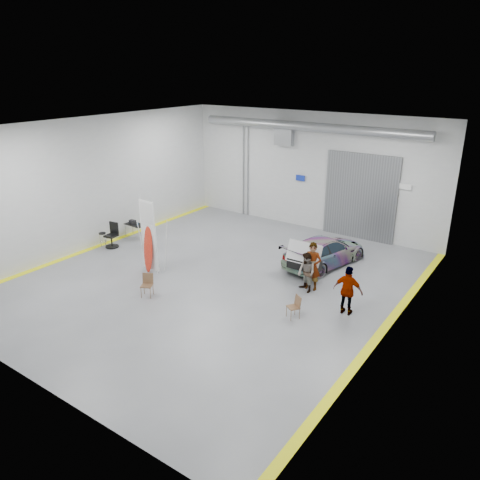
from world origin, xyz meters
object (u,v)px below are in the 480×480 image
Objects in this scene: folding_chair_near at (147,290)px; work_table at (135,224)px; person_b at (306,273)px; surfboard_display at (149,242)px; person_c at (348,291)px; sedan_car at (325,251)px; person_a at (312,266)px; folding_chair_far at (293,311)px; office_chair at (113,237)px; shop_stool at (103,240)px.

work_table is (-5.15, 4.22, 0.43)m from folding_chair_near.
person_b is 1.38× the size of work_table.
work_table is at bearing 149.69° from surfboard_display.
sedan_car is at bearing -57.33° from person_c.
person_a is 2.37× the size of folding_chair_far.
folding_chair_near is (-4.71, -4.04, -0.68)m from person_a.
folding_chair_far is (6.72, 0.04, -1.07)m from surfboard_display.
person_b is 2.19m from folding_chair_far.
person_c is at bearing -6.25° from office_chair.
person_b is (-0.08, -0.31, -0.17)m from person_a.
office_chair is (-9.64, -1.05, -0.26)m from person_b.
person_a is 1.07× the size of person_c.
person_b is 2.30× the size of shop_stool.
surfboard_display is 6.80m from folding_chair_far.
folding_chair_far is 10.68m from work_table.
surfboard_display is at bearing -35.14° from work_table.
work_table is (-3.65, 2.57, -0.62)m from surfboard_display.
person_c is 2.22× the size of folding_chair_far.
surfboard_display is 4.81× the size of shop_stool.
person_b reaches higher than work_table.
sedan_car is 2.42× the size of person_c.
folding_chair_near is (-6.59, -3.00, -0.62)m from person_c.
office_chair is (-3.52, 1.03, -0.80)m from surfboard_display.
sedan_car is 9.51m from work_table.
office_chair is at bearing 24.98° from shop_stool.
person_a is (0.62, -2.44, 0.32)m from sedan_car.
person_a is at bearing -31.95° from person_c.
person_c is (2.49, -3.48, 0.26)m from sedan_car.
shop_stool is (-10.18, -1.57, -0.61)m from person_a.
office_chair is at bearing -152.80° from folding_chair_far.
office_chair is at bearing 168.45° from surfboard_display.
shop_stool is (-5.47, 2.47, 0.07)m from folding_chair_near.
person_a is 2.14m from person_c.
folding_chair_far is (0.50, -2.35, -0.69)m from person_a.
person_a is at bearing 25.87° from surfboard_display.
person_b is 10.19m from shop_stool.
sedan_car is 4.93m from folding_chair_far.
surfboard_display is 4.17m from shop_stool.
folding_chair_far is (-1.37, -1.31, -0.63)m from person_c.
shop_stool is at bearing 35.35° from sedan_car.
office_chair reaches higher than work_table.
person_b is (0.54, -2.75, 0.15)m from sedan_car.
folding_chair_near is at bearing -112.44° from person_b.
sedan_car is 7.42m from surfboard_display.
person_c is at bearing 14.31° from surfboard_display.
person_a reaches higher than person_b.
folding_chair_far is (0.59, -2.04, -0.53)m from person_b.
person_b is at bearing 7.12° from shop_stool.
sedan_car is at bearing 22.75° from shop_stool.
person_a is at bearing 134.87° from folding_chair_far.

